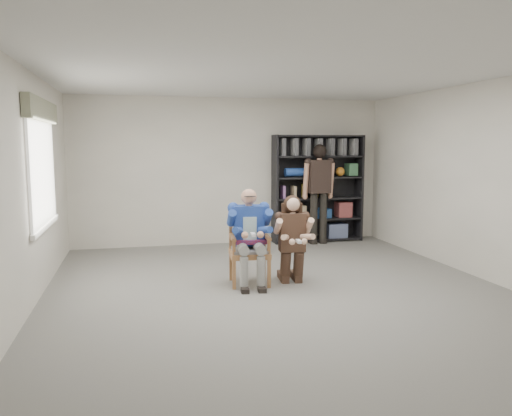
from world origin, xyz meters
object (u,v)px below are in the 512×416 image
object	(u,v)px
seated_man	(249,237)
bookshelf	(318,189)
armchair	(249,248)
standing_man	(319,195)
kneeling_woman	(293,240)

from	to	relation	value
seated_man	bookshelf	bearing A→B (deg)	58.88
armchair	seated_man	world-z (taller)	seated_man
seated_man	standing_man	size ratio (longest dim) A/B	0.70
armchair	seated_man	xyz separation A→B (m)	(0.00, 0.00, 0.15)
bookshelf	seated_man	bearing A→B (deg)	-126.40
kneeling_woman	standing_man	world-z (taller)	standing_man
kneeling_woman	standing_man	distance (m)	2.92
kneeling_woman	bookshelf	world-z (taller)	bookshelf
seated_man	bookshelf	xyz separation A→B (m)	(2.00, 2.71, 0.39)
seated_man	bookshelf	size ratio (longest dim) A/B	0.63
armchair	bookshelf	xyz separation A→B (m)	(2.00, 2.71, 0.54)
seated_man	kneeling_woman	distance (m)	0.59
armchair	kneeling_woman	world-z (taller)	kneeling_woman
seated_man	kneeling_woman	world-z (taller)	seated_man
armchair	kneeling_woman	size ratio (longest dim) A/B	0.84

